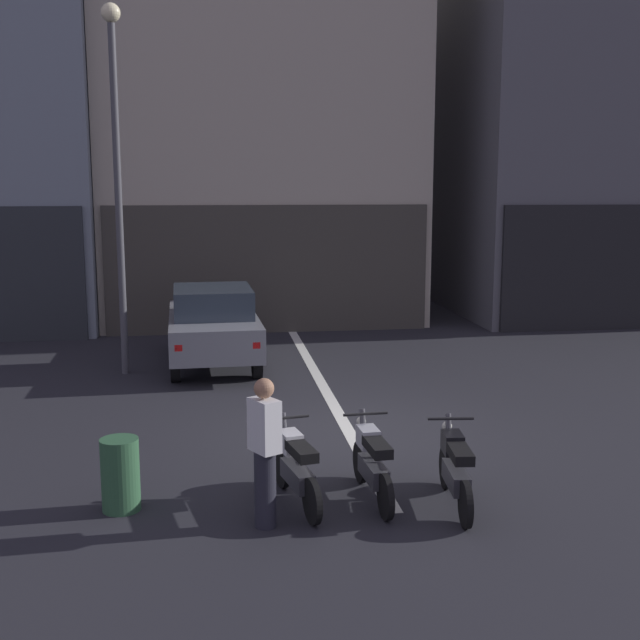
{
  "coord_description": "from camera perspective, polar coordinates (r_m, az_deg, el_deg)",
  "views": [
    {
      "loc": [
        -2.02,
        -11.4,
        3.71
      ],
      "look_at": [
        -0.18,
        2.0,
        1.4
      ],
      "focal_mm": 44.79,
      "sensor_mm": 36.0,
      "label": 1
    }
  ],
  "objects": [
    {
      "name": "building_far_right",
      "position": [
        26.84,
        18.69,
        13.38
      ],
      "size": [
        9.45,
        10.12,
        11.36
      ],
      "color": "#56565B",
      "rests_on": "ground"
    },
    {
      "name": "motorcycle_silver_row_left_mid",
      "position": [
        9.62,
        3.74,
        -10.1
      ],
      "size": [
        0.55,
        1.67,
        0.98
      ],
      "color": "black",
      "rests_on": "ground"
    },
    {
      "name": "lane_centre_line",
      "position": [
        17.9,
        -1.19,
        -2.26
      ],
      "size": [
        0.2,
        18.0,
        0.01
      ],
      "primitive_type": "cube",
      "color": "silver",
      "rests_on": "ground"
    },
    {
      "name": "motorcycle_white_row_leftmost",
      "position": [
        9.46,
        -1.75,
        -10.42
      ],
      "size": [
        0.56,
        1.65,
        0.98
      ],
      "color": "black",
      "rests_on": "ground"
    },
    {
      "name": "ground_plane",
      "position": [
        12.16,
        2.13,
        -8.08
      ],
      "size": [
        120.0,
        120.0,
        0.0
      ],
      "primitive_type": "plane",
      "color": "#232328"
    },
    {
      "name": "motorcycle_black_row_centre",
      "position": [
        9.53,
        9.63,
        -10.4
      ],
      "size": [
        0.55,
        1.67,
        0.98
      ],
      "color": "black",
      "rests_on": "ground"
    },
    {
      "name": "person_by_motorcycles",
      "position": [
        8.75,
        -3.97,
        -9.37
      ],
      "size": [
        0.37,
        0.42,
        1.67
      ],
      "color": "#23232D",
      "rests_on": "ground"
    },
    {
      "name": "car_grey_crossing_near",
      "position": [
        16.52,
        -7.66,
        -0.24
      ],
      "size": [
        1.91,
        4.16,
        1.64
      ],
      "color": "black",
      "rests_on": "ground"
    },
    {
      "name": "street_lamp",
      "position": [
        15.92,
        -14.33,
        11.33
      ],
      "size": [
        0.36,
        0.36,
        7.01
      ],
      "color": "#47474C",
      "rests_on": "ground"
    },
    {
      "name": "trash_bin",
      "position": [
        9.58,
        -14.07,
        -10.66
      ],
      "size": [
        0.44,
        0.44,
        0.85
      ],
      "primitive_type": "cylinder",
      "color": "#2D5938",
      "rests_on": "ground"
    },
    {
      "name": "building_mid_block",
      "position": [
        24.28,
        -4.57,
        16.79
      ],
      "size": [
        8.4,
        8.36,
        13.47
      ],
      "color": "#B2A893",
      "rests_on": "ground"
    }
  ]
}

